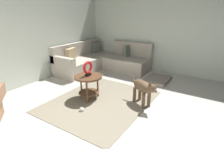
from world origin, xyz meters
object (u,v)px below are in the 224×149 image
sectional_couch (101,61)px  torus_sculpture (88,68)px  dog_bed_mat (157,80)px  side_table (88,81)px  dog_toy_ball (82,109)px  dog (143,88)px

sectional_couch → torus_sculpture: 2.17m
dog_bed_mat → torus_sculpture: bearing=153.6°
side_table → dog_toy_ball: (-0.51, -0.24, -0.37)m
sectional_couch → dog_bed_mat: sectional_couch is taller
side_table → dog_bed_mat: 2.10m
sectional_couch → side_table: bearing=-151.5°
side_table → dog_bed_mat: size_ratio=0.75×
sectional_couch → side_table: size_ratio=3.75×
side_table → torus_sculpture: 0.29m
sectional_couch → torus_sculpture: (-1.87, -1.01, 0.42)m
sectional_couch → dog: (-1.49, -2.14, 0.09)m
sectional_couch → dog_bed_mat: (-0.01, -1.93, -0.25)m
side_table → dog_toy_ball: side_table is taller
dog_bed_mat → dog_toy_ball: bearing=163.9°
side_table → torus_sculpture: (-0.00, -0.00, 0.29)m
side_table → torus_sculpture: size_ratio=1.84×
sectional_couch → dog_toy_ball: bearing=-152.3°
dog_bed_mat → dog: size_ratio=1.05×
dog → dog_bed_mat: bearing=-142.9°
dog → side_table: bearing=-42.0°
torus_sculpture → dog_toy_ball: 0.87m
sectional_couch → dog_toy_ball: sectional_couch is taller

